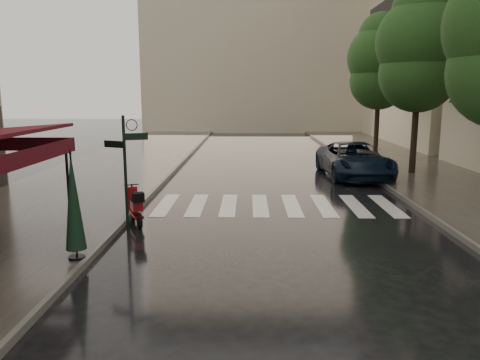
{
  "coord_description": "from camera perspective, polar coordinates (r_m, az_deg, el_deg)",
  "views": [
    {
      "loc": [
        2.05,
        -9.13,
        3.65
      ],
      "look_at": [
        1.83,
        3.04,
        1.4
      ],
      "focal_mm": 35.0,
      "sensor_mm": 36.0,
      "label": 1
    }
  ],
  "objects": [
    {
      "name": "haussmann_far",
      "position": [
        38.39,
        24.39,
        17.97
      ],
      "size": [
        8.0,
        16.0,
        18.5
      ],
      "primitive_type": "cube",
      "color": "#C0B593",
      "rests_on": "ground"
    },
    {
      "name": "parasol_back",
      "position": [
        10.57,
        -19.64,
        -2.53
      ],
      "size": [
        0.44,
        0.44,
        2.35
      ],
      "color": "black",
      "rests_on": "sidewalk_near"
    },
    {
      "name": "curb_far",
      "position": [
        22.1,
        15.16,
        0.8
      ],
      "size": [
        0.12,
        60.0,
        0.16
      ],
      "primitive_type": "cube",
      "color": "#595651",
      "rests_on": "ground"
    },
    {
      "name": "crosswalk",
      "position": [
        15.59,
        4.41,
        -3.07
      ],
      "size": [
        7.85,
        3.2,
        0.01
      ],
      "color": "silver",
      "rests_on": "ground"
    },
    {
      "name": "sidewalk_far",
      "position": [
        22.94,
        21.96,
        0.71
      ],
      "size": [
        5.5,
        60.0,
        0.12
      ],
      "primitive_type": "cube",
      "color": "#38332D",
      "rests_on": "ground"
    },
    {
      "name": "tree_mid",
      "position": [
        22.49,
        21.1,
        14.76
      ],
      "size": [
        3.8,
        3.8,
        8.34
      ],
      "color": "black",
      "rests_on": "sidewalk_far"
    },
    {
      "name": "parked_car",
      "position": [
        21.34,
        13.72,
        2.41
      ],
      "size": [
        2.81,
        5.63,
        1.53
      ],
      "primitive_type": "imported",
      "rotation": [
        0.0,
        0.0,
        0.05
      ],
      "color": "black",
      "rests_on": "ground"
    },
    {
      "name": "scooter",
      "position": [
        13.6,
        -12.6,
        -3.24
      ],
      "size": [
        0.82,
        1.48,
        1.04
      ],
      "rotation": [
        0.0,
        0.0,
        0.41
      ],
      "color": "black",
      "rests_on": "ground"
    },
    {
      "name": "tree_far",
      "position": [
        29.2,
        16.7,
        13.6
      ],
      "size": [
        3.8,
        3.8,
        8.16
      ],
      "color": "black",
      "rests_on": "sidewalk_far"
    },
    {
      "name": "backdrop_building",
      "position": [
        47.56,
        2.28,
        18.14
      ],
      "size": [
        22.0,
        6.0,
        20.0
      ],
      "primitive_type": "cube",
      "color": "#C0B593",
      "rests_on": "ground"
    },
    {
      "name": "signpost",
      "position": [
        12.68,
        -13.81,
        1.94
      ],
      "size": [
        1.17,
        0.29,
        3.1
      ],
      "color": "black",
      "rests_on": "ground"
    },
    {
      "name": "sidewalk_near",
      "position": [
        22.41,
        -15.98,
        0.85
      ],
      "size": [
        6.0,
        60.0,
        0.12
      ],
      "primitive_type": "cube",
      "color": "#38332D",
      "rests_on": "ground"
    },
    {
      "name": "ground",
      "position": [
        10.04,
        -11.04,
        -11.04
      ],
      "size": [
        120.0,
        120.0,
        0.0
      ],
      "primitive_type": "plane",
      "color": "black",
      "rests_on": "ground"
    },
    {
      "name": "curb_near",
      "position": [
        21.71,
        -8.26,
        0.89
      ],
      "size": [
        0.12,
        60.0,
        0.16
      ],
      "primitive_type": "cube",
      "color": "#595651",
      "rests_on": "ground"
    }
  ]
}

